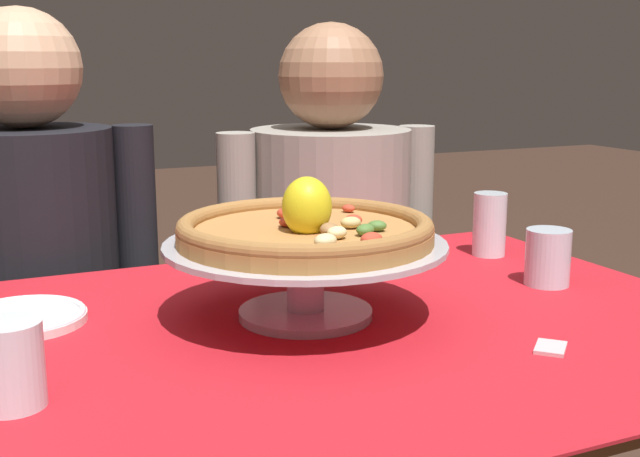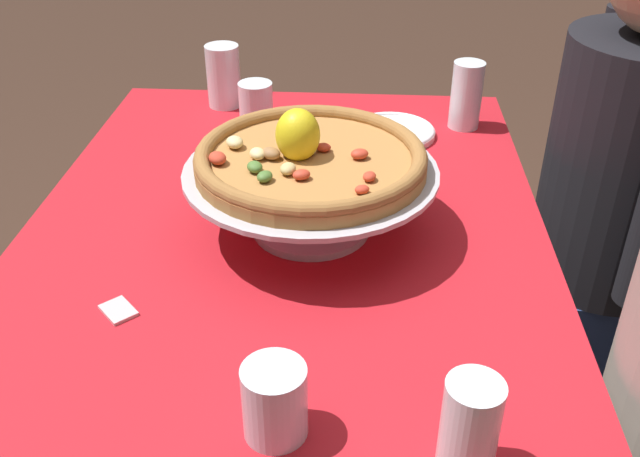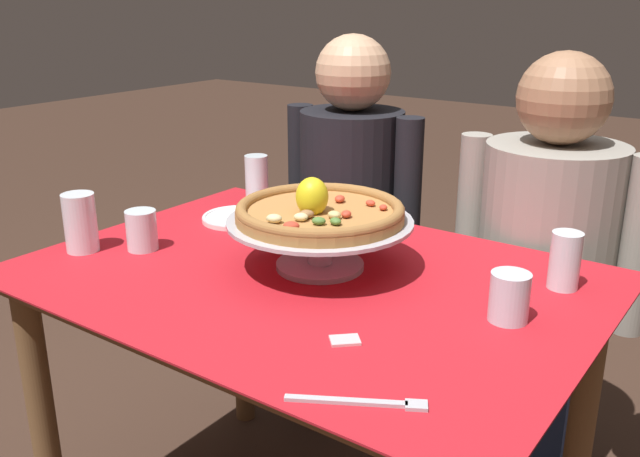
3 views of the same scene
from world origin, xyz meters
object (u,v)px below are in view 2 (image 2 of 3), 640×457
object	(u,v)px
water_glass_front_left	(224,80)
water_glass_back_right	(469,431)
pizza_stand	(311,188)
side_plate	(392,131)
water_glass_back_left	(466,99)
diner_left	(610,229)
sugar_packet	(118,310)
water_glass_side_left	(256,108)
water_glass_side_right	(275,405)
pizza	(309,158)

from	to	relation	value
water_glass_front_left	water_glass_back_right	bearing A→B (deg)	23.99
pizza_stand	water_glass_back_right	size ratio (longest dim) A/B	3.38
water_glass_back_right	side_plate	distance (m)	0.82
water_glass_back_left	diner_left	size ratio (longest dim) A/B	0.12
water_glass_back_right	sugar_packet	bearing A→B (deg)	-117.20
side_plate	diner_left	bearing A→B (deg)	82.73
water_glass_back_right	diner_left	size ratio (longest dim) A/B	0.10
pizza_stand	water_glass_front_left	xyz separation A→B (m)	(-0.50, -0.23, -0.02)
side_plate	sugar_packet	xyz separation A→B (m)	(0.59, -0.38, -0.01)
water_glass_side_left	water_glass_back_right	size ratio (longest dim) A/B	0.79
water_glass_side_right	diner_left	distance (m)	0.96
sugar_packet	pizza	bearing A→B (deg)	132.83
pizza	water_glass_side_right	xyz separation A→B (m)	(0.42, -0.00, -0.09)
pizza_stand	diner_left	distance (m)	0.71
pizza_stand	pizza	distance (m)	0.05
water_glass_back_left	water_glass_back_right	distance (m)	0.88
water_glass_back_left	diner_left	xyz separation A→B (m)	(0.11, 0.31, -0.23)
water_glass_side_left	water_glass_side_right	bearing A→B (deg)	9.54
pizza	water_glass_back_right	size ratio (longest dim) A/B	3.04
sugar_packet	pizza_stand	bearing A→B (deg)	132.58
water_glass_back_left	diner_left	distance (m)	0.40
side_plate	sugar_packet	world-z (taller)	side_plate
water_glass_side_right	water_glass_front_left	world-z (taller)	water_glass_front_left
water_glass_front_left	sugar_packet	world-z (taller)	water_glass_front_left
water_glass_side_left	water_glass_side_right	world-z (taller)	water_glass_side_left
diner_left	sugar_packet	bearing A→B (deg)	-57.45
pizza_stand	side_plate	size ratio (longest dim) A/B	2.26
pizza	sugar_packet	distance (m)	0.35
water_glass_side_left	side_plate	size ratio (longest dim) A/B	0.53
pizza	water_glass_side_right	distance (m)	0.43
water_glass_side_left	water_glass_side_right	xyz separation A→B (m)	(0.81, 0.14, -0.00)
water_glass_side_left	sugar_packet	world-z (taller)	water_glass_side_left
water_glass_back_right	water_glass_front_left	bearing A→B (deg)	-156.01
water_glass_back_left	water_glass_front_left	bearing A→B (deg)	-98.98
water_glass_back_left	water_glass_side_left	world-z (taller)	water_glass_back_left
pizza_stand	side_plate	world-z (taller)	pizza_stand
diner_left	pizza_stand	bearing A→B (deg)	-62.43
water_glass_back_left	sugar_packet	xyz separation A→B (m)	(0.65, -0.53, -0.06)
water_glass_side_right	water_glass_back_left	bearing A→B (deg)	160.82
pizza_stand	water_glass_side_right	world-z (taller)	pizza_stand
diner_left	water_glass_front_left	bearing A→B (deg)	-103.30
pizza	water_glass_back_left	xyz separation A→B (m)	(-0.42, 0.29, -0.07)
water_glass_side_right	water_glass_front_left	size ratio (longest dim) A/B	0.67
water_glass_front_left	pizza_stand	bearing A→B (deg)	24.50
pizza	side_plate	bearing A→B (deg)	159.31
water_glass_side_left	water_glass_back_right	distance (m)	0.91
water_glass_back_right	side_plate	xyz separation A→B (m)	(-0.82, -0.06, -0.04)
pizza_stand	sugar_packet	bearing A→B (deg)	-47.42
pizza_stand	diner_left	world-z (taller)	diner_left
pizza_stand	water_glass_back_left	bearing A→B (deg)	145.96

